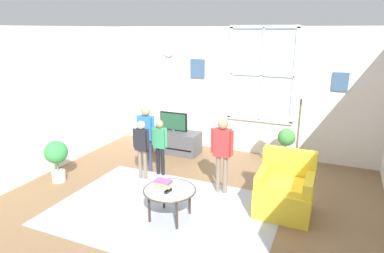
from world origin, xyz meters
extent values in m
cube|color=brown|center=(0.00, 0.00, -0.01)|extent=(6.22, 6.07, 0.02)
cube|color=silver|center=(0.00, 2.80, 1.30)|extent=(5.62, 0.12, 2.60)
cube|color=silver|center=(0.49, 2.73, 1.67)|extent=(1.28, 0.02, 1.85)
cube|color=white|center=(0.49, 2.71, 2.60)|extent=(1.34, 0.04, 0.06)
cube|color=white|center=(0.49, 2.71, 0.75)|extent=(1.34, 0.04, 0.06)
cube|color=white|center=(-0.15, 2.71, 1.67)|extent=(0.06, 0.04, 1.85)
cube|color=white|center=(1.14, 2.71, 1.67)|extent=(0.06, 0.04, 1.85)
cube|color=white|center=(0.49, 2.71, 1.67)|extent=(0.03, 0.04, 1.85)
cube|color=white|center=(0.49, 2.71, 1.67)|extent=(1.28, 0.04, 0.03)
cube|color=#38567A|center=(-0.89, 2.72, 1.73)|extent=(0.32, 0.03, 0.40)
cube|color=#38567A|center=(1.95, 2.72, 1.62)|extent=(0.28, 0.03, 0.34)
cylinder|color=silver|center=(-1.57, 2.71, 2.09)|extent=(0.24, 0.04, 0.24)
cube|color=silver|center=(-2.87, 0.00, 1.30)|extent=(0.12, 5.47, 2.60)
cube|color=#999EAD|center=(-0.20, -0.14, 0.00)|extent=(3.19, 2.26, 0.01)
cube|color=#4C4C51|center=(-1.17, 2.10, 0.23)|extent=(1.12, 0.47, 0.47)
cube|color=black|center=(-1.17, 1.86, 0.16)|extent=(1.01, 0.02, 0.02)
cylinder|color=#4C4C4C|center=(-1.17, 2.10, 0.49)|extent=(0.08, 0.08, 0.05)
cube|color=black|center=(-1.17, 2.10, 0.69)|extent=(0.61, 0.05, 0.38)
cube|color=#1E4C33|center=(-1.17, 2.07, 0.69)|extent=(0.57, 0.01, 0.34)
cube|color=yellow|center=(1.39, 0.49, 0.21)|extent=(0.76, 0.72, 0.42)
cube|color=yellow|center=(1.39, 0.79, 0.65)|extent=(0.76, 0.16, 0.45)
cube|color=yellow|center=(1.07, 0.49, 0.52)|extent=(0.12, 0.65, 0.20)
cube|color=yellow|center=(1.71, 0.49, 0.52)|extent=(0.12, 0.65, 0.20)
cube|color=yellow|center=(1.39, 0.44, 0.46)|extent=(0.61, 0.50, 0.08)
cylinder|color=#99B2B7|center=(-0.03, -0.29, 0.43)|extent=(0.71, 0.71, 0.02)
torus|color=#3F3328|center=(-0.03, -0.29, 0.43)|extent=(0.73, 0.73, 0.02)
cylinder|color=#33281E|center=(-0.24, -0.08, 0.21)|extent=(0.04, 0.04, 0.42)
cylinder|color=#33281E|center=(0.17, -0.08, 0.21)|extent=(0.04, 0.04, 0.42)
cylinder|color=#33281E|center=(-0.24, -0.50, 0.21)|extent=(0.04, 0.04, 0.42)
cylinder|color=#33281E|center=(0.17, -0.50, 0.21)|extent=(0.04, 0.04, 0.42)
cube|color=tan|center=(-0.16, -0.24, 0.45)|extent=(0.28, 0.19, 0.02)
cube|color=#83CB6D|center=(-0.16, -0.24, 0.47)|extent=(0.21, 0.16, 0.03)
cube|color=#B3C640|center=(-0.16, -0.24, 0.49)|extent=(0.20, 0.17, 0.02)
cube|color=purple|center=(-0.16, -0.24, 0.52)|extent=(0.23, 0.14, 0.03)
cylinder|color=white|center=(0.07, -0.34, 0.48)|extent=(0.08, 0.08, 0.09)
cube|color=black|center=(-0.03, -0.34, 0.44)|extent=(0.07, 0.15, 0.02)
cube|color=black|center=(-0.02, -0.36, 0.44)|extent=(0.06, 0.14, 0.02)
cylinder|color=#333851|center=(-1.24, 1.03, 0.31)|extent=(0.07, 0.07, 0.61)
cylinder|color=#333851|center=(-1.13, 1.03, 0.31)|extent=(0.07, 0.07, 0.61)
cube|color=blue|center=(-1.19, 1.03, 0.83)|extent=(0.27, 0.14, 0.44)
sphere|color=#A87A5B|center=(-1.19, 1.03, 1.13)|extent=(0.17, 0.17, 0.17)
cylinder|color=blue|center=(-1.34, 1.01, 0.85)|extent=(0.06, 0.06, 0.39)
cylinder|color=blue|center=(-1.03, 1.01, 0.85)|extent=(0.06, 0.06, 0.39)
cylinder|color=#726656|center=(0.31, 0.74, 0.31)|extent=(0.07, 0.07, 0.62)
cylinder|color=#726656|center=(0.42, 0.74, 0.31)|extent=(0.07, 0.07, 0.62)
cube|color=red|center=(0.37, 0.74, 0.84)|extent=(0.27, 0.14, 0.44)
sphere|color=#A87A5B|center=(0.37, 0.74, 1.15)|extent=(0.17, 0.17, 0.17)
cylinder|color=red|center=(0.21, 0.72, 0.87)|extent=(0.06, 0.06, 0.40)
cylinder|color=red|center=(0.52, 0.72, 0.87)|extent=(0.06, 0.06, 0.40)
cylinder|color=#726656|center=(-1.12, 0.68, 0.27)|extent=(0.06, 0.06, 0.53)
cylinder|color=#726656|center=(-1.02, 0.68, 0.27)|extent=(0.06, 0.06, 0.53)
cube|color=black|center=(-1.07, 0.68, 0.72)|extent=(0.23, 0.12, 0.38)
sphere|color=#D8AD8C|center=(-1.07, 0.68, 0.98)|extent=(0.14, 0.14, 0.14)
cylinder|color=black|center=(-1.21, 0.66, 0.74)|extent=(0.05, 0.05, 0.34)
cylinder|color=black|center=(-0.94, 0.66, 0.74)|extent=(0.05, 0.05, 0.34)
cylinder|color=black|center=(-0.92, 0.96, 0.26)|extent=(0.06, 0.06, 0.52)
cylinder|color=black|center=(-0.82, 0.96, 0.26)|extent=(0.06, 0.06, 0.52)
cube|color=#338C59|center=(-0.87, 0.96, 0.70)|extent=(0.22, 0.12, 0.37)
sphere|color=#A87A5B|center=(-0.87, 0.96, 0.95)|extent=(0.14, 0.14, 0.14)
cylinder|color=#338C59|center=(-1.00, 0.94, 0.72)|extent=(0.05, 0.05, 0.33)
cylinder|color=#338C59|center=(-0.74, 0.94, 0.72)|extent=(0.05, 0.05, 0.33)
cylinder|color=silver|center=(1.12, 2.36, 0.13)|extent=(0.34, 0.34, 0.25)
cylinder|color=#4C7238|center=(1.12, 2.36, 0.32)|extent=(0.02, 0.02, 0.13)
sphere|color=#3C823B|center=(1.12, 2.36, 0.55)|extent=(0.34, 0.34, 0.34)
cylinder|color=silver|center=(-2.36, 0.00, 0.09)|extent=(0.22, 0.22, 0.18)
cylinder|color=#4C7238|center=(-2.36, 0.00, 0.26)|extent=(0.02, 0.02, 0.16)
sphere|color=#338E42|center=(-2.36, 0.00, 0.53)|extent=(0.39, 0.39, 0.39)
cylinder|color=black|center=(1.43, 1.32, 0.01)|extent=(0.26, 0.26, 0.03)
cylinder|color=brown|center=(1.43, 1.32, 0.78)|extent=(0.03, 0.03, 1.56)
cone|color=beige|center=(1.43, 1.32, 1.66)|extent=(0.32, 0.32, 0.22)
camera|label=1|loc=(1.94, -4.04, 2.55)|focal=31.73mm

